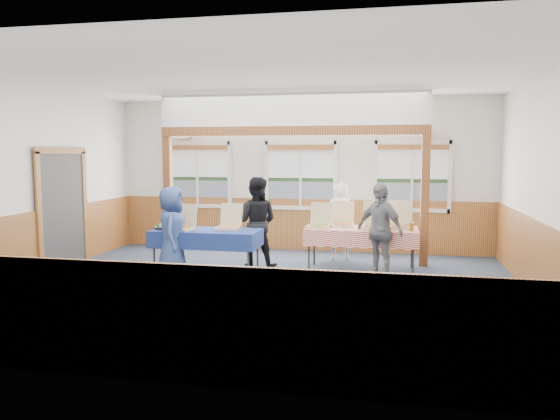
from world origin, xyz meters
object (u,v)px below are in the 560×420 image
Objects in this scene: woman_white at (340,222)px; person_grey at (379,230)px; table_right at (361,231)px; woman_black at (256,222)px; table_left at (206,233)px; man_blue at (172,232)px.

person_grey reaches higher than woman_white.
woman_white is 0.95× the size of person_grey.
woman_black is at bearing -161.49° from table_right.
woman_white is at bearing -148.98° from woman_black.
table_left is at bearing 41.33° from woman_black.
man_blue is 3.48m from person_grey.
table_left is 1.26× the size of man_blue.
woman_black is at bearing -150.79° from person_grey.
person_grey is (0.79, -1.28, 0.04)m from woman_white.
table_left is 0.98m from woman_black.
woman_black is 1.04× the size of person_grey.
table_left is 2.95m from person_grey.
woman_black is at bearing 48.74° from table_left.
person_grey is (2.93, 0.30, 0.09)m from table_left.
person_grey is at bearing 169.13° from woman_black.
table_right is 1.33× the size of person_grey.
woman_white is 0.92× the size of woman_black.
woman_black is 1.57m from man_blue.
man_blue is (-1.20, -1.02, -0.06)m from woman_black.
woman_white is 1.70m from woman_black.
woman_black reaches higher than table_left.
woman_white is (2.14, 1.58, 0.06)m from table_left.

